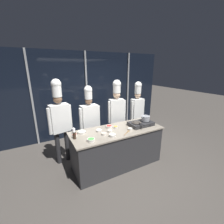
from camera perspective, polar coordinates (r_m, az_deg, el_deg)
The scene contains 23 objects.
ground_plane at distance 3.82m, azimuth 1.88°, elevation -19.04°, with size 24.00×24.00×0.00m, color #47423D.
window_wall_back at distance 5.02m, azimuth -9.68°, elevation 6.44°, with size 5.63×0.09×2.70m.
demo_counter at distance 3.58m, azimuth 1.95°, elevation -13.27°, with size 2.08×0.81×0.89m.
portable_stove at distance 3.67m, azimuth 10.94°, elevation -4.35°, with size 0.58×0.37×0.10m.
frying_pan at distance 3.56m, azimuth 9.38°, elevation -3.76°, with size 0.24×0.41×0.04m.
stock_pot at distance 3.71m, azimuth 12.64°, elevation -2.31°, with size 0.23×0.20×0.12m.
squeeze_bottle_clear at distance 3.26m, azimuth -14.37°, elevation -6.90°, with size 0.06×0.06×0.15m.
squeeze_bottle_soy at distance 3.03m, azimuth -14.15°, elevation -8.35°, with size 0.06×0.06×0.19m.
prep_bowl_onion at distance 3.38m, azimuth 6.92°, elevation -6.40°, with size 0.10×0.10×0.05m.
prep_bowl_chili_flakes at distance 3.19m, azimuth -14.08°, elevation -8.41°, with size 0.11×0.11×0.03m.
prep_bowl_rice at distance 3.29m, azimuth -5.00°, elevation -7.02°, with size 0.13×0.13×0.05m.
prep_bowl_scallions at distance 2.90m, azimuth -7.99°, elevation -10.44°, with size 0.15×0.15×0.06m.
prep_bowl_bean_sprouts at distance 3.26m, azimuth -11.46°, elevation -7.49°, with size 0.17×0.17×0.05m.
prep_bowl_shrimp at distance 3.14m, azimuth -3.03°, elevation -8.26°, with size 0.11×0.11×0.04m.
prep_bowl_bell_pepper at distance 3.49m, azimuth -1.11°, elevation -5.48°, with size 0.15×0.15×0.05m.
prep_bowl_chicken at distance 3.26m, azimuth -0.75°, elevation -7.25°, with size 0.11×0.11×0.04m.
prep_bowl_carrots at distance 3.46m, azimuth 1.44°, elevation -5.72°, with size 0.10×0.10×0.04m.
prep_bowl_garlic at distance 3.06m, azimuth 0.17°, elevation -8.79°, with size 0.13×0.13×0.05m.
serving_spoon_slotted at distance 3.28m, azimuth 6.02°, elevation -7.49°, with size 0.23×0.17×0.02m.
chef_head at distance 3.59m, azimuth -19.36°, elevation -1.66°, with size 0.54×0.29×2.00m.
chef_sous at distance 3.82m, azimuth -8.61°, elevation -1.78°, with size 0.56×0.26×1.81m.
chef_line at distance 4.02m, azimuth 1.76°, elevation 1.08°, with size 0.49×0.26×1.92m.
chef_pastry at distance 4.49m, azimuth 9.55°, elevation 1.70°, with size 0.49×0.21×1.84m.
Camera 1 is at (-1.57, -2.66, 2.24)m, focal length 24.00 mm.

